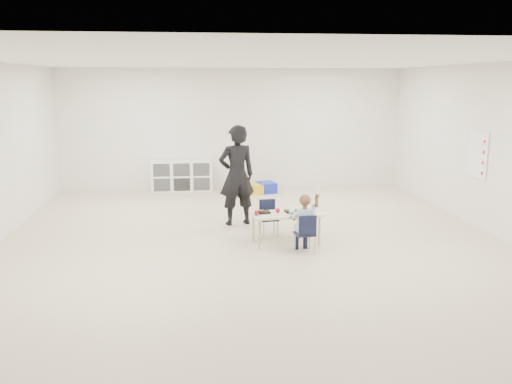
{
  "coord_description": "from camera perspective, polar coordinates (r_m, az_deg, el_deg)",
  "views": [
    {
      "loc": [
        -0.88,
        -8.2,
        2.48
      ],
      "look_at": [
        0.02,
        -0.22,
        0.85
      ],
      "focal_mm": 38.0,
      "sensor_mm": 36.0,
      "label": 1
    }
  ],
  "objects": [
    {
      "name": "lunch_tray_near",
      "position": [
        8.47,
        3.83,
        -2.02
      ],
      "size": [
        0.24,
        0.18,
        0.03
      ],
      "primitive_type": "cube",
      "rotation": [
        0.0,
        0.0,
        0.11
      ],
      "color": "black",
      "rests_on": "table"
    },
    {
      "name": "chair_far",
      "position": [
        8.87,
        1.37,
        -2.78
      ],
      "size": [
        0.31,
        0.3,
        0.59
      ],
      "primitive_type": null,
      "rotation": [
        0.0,
        0.0,
        0.11
      ],
      "color": "black",
      "rests_on": "ground"
    },
    {
      "name": "cubby_shelf",
      "position": [
        12.66,
        -7.81,
        1.7
      ],
      "size": [
        1.4,
        0.4,
        0.7
      ],
      "primitive_type": "cube",
      "color": "white",
      "rests_on": "ground"
    },
    {
      "name": "bin_yellow",
      "position": [
        12.28,
        0.06,
        0.36
      ],
      "size": [
        0.41,
        0.49,
        0.22
      ],
      "primitive_type": "cube",
      "rotation": [
        0.0,
        0.0,
        -0.17
      ],
      "color": "gold",
      "rests_on": "ground"
    },
    {
      "name": "chair_near",
      "position": [
        8.04,
        5.16,
        -4.33
      ],
      "size": [
        0.31,
        0.3,
        0.59
      ],
      "primitive_type": null,
      "rotation": [
        0.0,
        0.0,
        0.11
      ],
      "color": "black",
      "rests_on": "ground"
    },
    {
      "name": "table",
      "position": [
        8.46,
        3.17,
        -3.81
      ],
      "size": [
        1.12,
        0.65,
        0.49
      ],
      "rotation": [
        0.0,
        0.0,
        0.11
      ],
      "color": "#F5EAC4",
      "rests_on": "ground"
    },
    {
      "name": "apple_near",
      "position": [
        8.41,
        2.3,
        -1.95
      ],
      "size": [
        0.07,
        0.07,
        0.07
      ],
      "primitive_type": "sphere",
      "color": "maroon",
      "rests_on": "table"
    },
    {
      "name": "apple_far",
      "position": [
        8.23,
        0.04,
        -2.24
      ],
      "size": [
        0.07,
        0.07,
        0.07
      ],
      "primitive_type": "sphere",
      "color": "maroon",
      "rests_on": "table"
    },
    {
      "name": "milk_carton",
      "position": [
        8.3,
        3.79,
        -2.05
      ],
      "size": [
        0.08,
        0.08,
        0.1
      ],
      "primitive_type": "cube",
      "rotation": [
        0.0,
        0.0,
        0.11
      ],
      "color": "white",
      "rests_on": "table"
    },
    {
      "name": "bread_roll",
      "position": [
        8.41,
        5.31,
        -2.0
      ],
      "size": [
        0.09,
        0.09,
        0.07
      ],
      "primitive_type": "ellipsoid",
      "color": "tan",
      "rests_on": "table"
    },
    {
      "name": "room",
      "position": [
        8.31,
        -0.33,
        4.02
      ],
      "size": [
        9.0,
        9.02,
        2.8
      ],
      "color": "beige",
      "rests_on": "ground"
    },
    {
      "name": "child",
      "position": [
        8.0,
        5.18,
        -3.16
      ],
      "size": [
        0.43,
        0.43,
        0.93
      ],
      "primitive_type": null,
      "rotation": [
        0.0,
        0.0,
        0.11
      ],
      "color": "#ABC3E7",
      "rests_on": "chair_near"
    },
    {
      "name": "lunch_tray_far",
      "position": [
        8.38,
        0.71,
        -2.14
      ],
      "size": [
        0.24,
        0.18,
        0.03
      ],
      "primitive_type": "cube",
      "rotation": [
        0.0,
        0.0,
        0.11
      ],
      "color": "black",
      "rests_on": "table"
    },
    {
      "name": "bin_blue",
      "position": [
        12.4,
        1.09,
        0.5
      ],
      "size": [
        0.47,
        0.55,
        0.23
      ],
      "primitive_type": "cube",
      "rotation": [
        0.0,
        0.0,
        0.25
      ],
      "color": "#1623A8",
      "rests_on": "ground"
    },
    {
      "name": "rules_poster",
      "position": [
        10.12,
        22.34,
        3.65
      ],
      "size": [
        0.02,
        0.6,
        0.8
      ],
      "primitive_type": "cube",
      "color": "white",
      "rests_on": "room"
    },
    {
      "name": "bin_red",
      "position": [
        12.32,
        -2.62,
        0.36
      ],
      "size": [
        0.35,
        0.44,
        0.21
      ],
      "primitive_type": "cube",
      "rotation": [
        0.0,
        0.0,
        -0.05
      ],
      "color": "red",
      "rests_on": "ground"
    },
    {
      "name": "adult",
      "position": [
        9.47,
        -2.04,
        1.76
      ],
      "size": [
        0.72,
        0.56,
        1.76
      ],
      "primitive_type": "imported",
      "rotation": [
        0.0,
        0.0,
        3.37
      ],
      "color": "black",
      "rests_on": "ground"
    }
  ]
}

